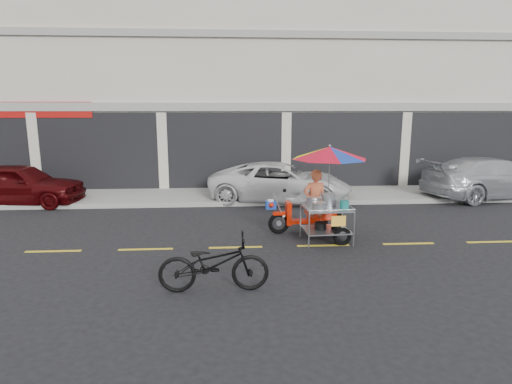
{
  "coord_description": "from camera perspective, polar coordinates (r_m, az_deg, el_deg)",
  "views": [
    {
      "loc": [
        -2.15,
        -9.2,
        3.13
      ],
      "look_at": [
        -1.5,
        0.6,
        1.15
      ],
      "focal_mm": 30.0,
      "sensor_mm": 36.0,
      "label": 1
    }
  ],
  "objects": [
    {
      "name": "ground",
      "position": [
        9.95,
        8.95,
        -7.08
      ],
      "size": [
        90.0,
        90.0,
        0.0
      ],
      "primitive_type": "plane",
      "color": "black"
    },
    {
      "name": "white_pickup",
      "position": [
        14.23,
        3.24,
        1.33
      ],
      "size": [
        4.99,
        3.04,
        1.29
      ],
      "primitive_type": "imported",
      "rotation": [
        0.0,
        0.0,
        1.37
      ],
      "color": "silver",
      "rests_on": "ground"
    },
    {
      "name": "sidewalk",
      "position": [
        15.17,
        4.44,
        -0.25
      ],
      "size": [
        45.0,
        3.0,
        0.15
      ],
      "primitive_type": "cube",
      "color": "gray",
      "rests_on": "ground"
    },
    {
      "name": "shophouse_block",
      "position": [
        20.43,
        10.62,
        14.32
      ],
      "size": [
        36.0,
        8.11,
        10.4
      ],
      "color": "beige",
      "rests_on": "ground"
    },
    {
      "name": "food_vendor_rig",
      "position": [
        10.21,
        8.9,
        1.67
      ],
      "size": [
        2.33,
        1.83,
        2.28
      ],
      "rotation": [
        0.0,
        0.0,
        0.05
      ],
      "color": "black",
      "rests_on": "ground"
    },
    {
      "name": "silver_pickup",
      "position": [
        16.74,
        28.86,
        1.66
      ],
      "size": [
        5.15,
        2.86,
        1.41
      ],
      "primitive_type": "imported",
      "rotation": [
        0.0,
        0.0,
        1.76
      ],
      "color": "silver",
      "rests_on": "ground"
    },
    {
      "name": "centerline",
      "position": [
        9.95,
        8.95,
        -7.05
      ],
      "size": [
        42.0,
        0.1,
        0.01
      ],
      "primitive_type": "cube",
      "color": "gold",
      "rests_on": "ground"
    },
    {
      "name": "maroon_sedan",
      "position": [
        15.62,
        -29.04,
        0.92
      ],
      "size": [
        4.07,
        1.88,
        1.35
      ],
      "primitive_type": "imported",
      "rotation": [
        0.0,
        0.0,
        1.5
      ],
      "color": "#390506",
      "rests_on": "ground"
    },
    {
      "name": "near_bicycle",
      "position": [
        7.42,
        -5.67,
        -9.48
      ],
      "size": [
        1.89,
        0.68,
        0.99
      ],
      "primitive_type": "imported",
      "rotation": [
        0.0,
        0.0,
        1.58
      ],
      "color": "black",
      "rests_on": "ground"
    }
  ]
}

